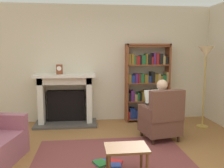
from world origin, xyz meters
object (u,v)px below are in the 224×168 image
armchair_reading (162,118)px  side_table (126,152)px  floor_lamp (206,59)px  bookshelf (147,83)px  seated_reader (159,106)px  mantel_clock (59,69)px  fireplace (66,98)px

armchair_reading → side_table: size_ratio=1.73×
side_table → floor_lamp: 2.99m
armchair_reading → floor_lamp: (1.14, 0.65, 1.06)m
bookshelf → armchair_reading: size_ratio=1.87×
seated_reader → side_table: size_ratio=2.04×
mantel_clock → side_table: 2.79m
bookshelf → armchair_reading: 1.39m
armchair_reading → side_table: armchair_reading is taller
armchair_reading → floor_lamp: size_ratio=0.55×
floor_lamp → bookshelf: bearing=148.6°
armchair_reading → bookshelf: bearing=-104.1°
fireplace → seated_reader: bearing=-32.5°
bookshelf → seated_reader: 1.22m
side_table → fireplace: bearing=110.8°
fireplace → mantel_clock: bearing=-138.5°
floor_lamp → side_table: bearing=-136.7°
fireplace → floor_lamp: bearing=-11.7°
side_table → mantel_clock: bearing=113.9°
bookshelf → side_table: size_ratio=3.24×
fireplace → bookshelf: bearing=1.1°
bookshelf → seated_reader: bookshelf is taller
mantel_clock → seated_reader: (1.92, -1.05, -0.63)m
mantel_clock → side_table: mantel_clock is taller
seated_reader → bookshelf: bearing=-105.4°
mantel_clock → seated_reader: mantel_clock is taller
mantel_clock → armchair_reading: size_ratio=0.22×
fireplace → seated_reader: fireplace is taller
bookshelf → side_table: (-0.94, -2.55, -0.54)m
bookshelf → seated_reader: size_ratio=1.59×
fireplace → bookshelf: 1.92m
mantel_clock → bookshelf: bookshelf is taller
fireplace → bookshelf: (1.90, 0.04, 0.29)m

